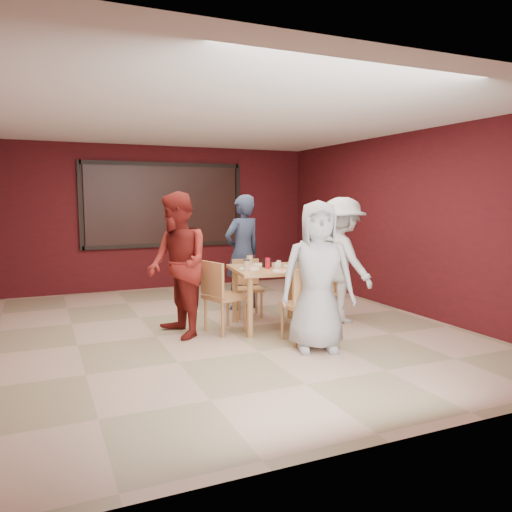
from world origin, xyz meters
name	(u,v)px	position (x,y,z in m)	size (l,w,h in m)	color
floor	(225,329)	(0.00, 0.00, 0.00)	(7.00, 7.00, 0.00)	#CCA88E
window_blinds	(164,205)	(0.00, 3.45, 1.65)	(3.00, 0.02, 1.50)	black
dining_table	(272,276)	(0.62, -0.18, 0.73)	(1.19, 1.19, 0.99)	#B8784B
chair_front	(305,301)	(0.66, -1.05, 0.54)	(0.48, 0.48, 0.95)	#AB7942
chair_back	(247,284)	(0.58, 0.60, 0.48)	(0.48, 0.48, 0.86)	#AB7942
chair_left	(220,293)	(-0.13, -0.18, 0.55)	(0.59, 0.59, 0.97)	#AB7942
chair_right	(325,289)	(1.47, -0.18, 0.48)	(0.53, 0.53, 0.84)	#AB7942
diner_front	(318,276)	(0.67, -1.32, 0.88)	(0.86, 0.56, 1.76)	#AEAEAE
diner_back	(243,252)	(0.69, 1.06, 0.92)	(0.67, 0.44, 1.84)	#283148
diner_left	(177,265)	(-0.68, -0.11, 0.94)	(0.91, 0.71, 1.87)	maroon
diner_right	(341,260)	(1.69, -0.27, 0.90)	(1.16, 0.67, 1.80)	silver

